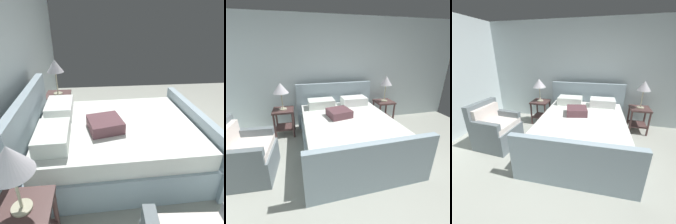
# 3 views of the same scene
# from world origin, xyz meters

# --- Properties ---
(ground_plane) EXTENTS (5.99, 5.22, 0.02)m
(ground_plane) POSITION_xyz_m (0.00, 0.00, -0.01)
(ground_plane) COLOR #A3A69B
(wall_back) EXTENTS (6.11, 0.12, 2.54)m
(wall_back) POSITION_xyz_m (0.00, 2.67, 1.27)
(wall_back) COLOR silver
(wall_back) RESTS_ON ground
(bed) EXTENTS (1.86, 2.33, 1.08)m
(bed) POSITION_xyz_m (-0.29, 1.37, 0.34)
(bed) COLOR #95AAB5
(bed) RESTS_ON ground
(nightstand_right) EXTENTS (0.44, 0.44, 0.60)m
(nightstand_right) POSITION_xyz_m (0.94, 2.24, 0.40)
(nightstand_right) COLOR #4E3431
(nightstand_right) RESTS_ON ground
(table_lamp_right) EXTENTS (0.29, 0.29, 0.62)m
(table_lamp_right) POSITION_xyz_m (0.94, 2.24, 1.10)
(table_lamp_right) COLOR #B7B293
(table_lamp_right) RESTS_ON nightstand_right
(nightstand_left) EXTENTS (0.44, 0.44, 0.60)m
(nightstand_left) POSITION_xyz_m (-1.51, 2.18, 0.40)
(nightstand_left) COLOR #4E3431
(nightstand_left) RESTS_ON ground
(table_lamp_left) EXTENTS (0.32, 0.32, 0.58)m
(table_lamp_left) POSITION_xyz_m (-1.51, 2.18, 1.06)
(table_lamp_left) COLOR #B7B293
(table_lamp_left) RESTS_ON nightstand_left
(armchair) EXTENTS (0.78, 0.77, 0.90)m
(armchair) POSITION_xyz_m (-1.99, 0.94, 0.35)
(armchair) COLOR slate
(armchair) RESTS_ON ground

